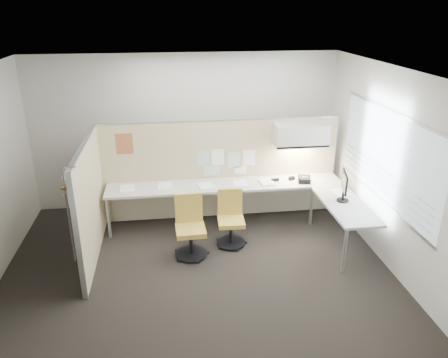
{
  "coord_description": "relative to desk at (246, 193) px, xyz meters",
  "views": [
    {
      "loc": [
        -0.34,
        -5.48,
        3.57
      ],
      "look_at": [
        0.51,
        0.8,
        1.02
      ],
      "focal_mm": 35.0,
      "sensor_mm": 36.0,
      "label": 1
    }
  ],
  "objects": [
    {
      "name": "desk",
      "position": [
        0.0,
        0.0,
        0.0
      ],
      "size": [
        4.0,
        2.07,
        0.73
      ],
      "color": "beige",
      "rests_on": "floor"
    },
    {
      "name": "pinned_papers",
      "position": [
        -0.3,
        0.44,
        0.43
      ],
      "size": [
        1.01,
        0.0,
        0.47
      ],
      "color": "#8CBF8C",
      "rests_on": "partition_back"
    },
    {
      "name": "wall_back",
      "position": [
        -0.93,
        1.12,
        0.8
      ],
      "size": [
        5.5,
        0.02,
        2.8
      ],
      "primitive_type": "cube",
      "color": "beige",
      "rests_on": "ground"
    },
    {
      "name": "monitor",
      "position": [
        1.37,
        -0.77,
        0.4
      ],
      "size": [
        0.18,
        0.43,
        0.46
      ],
      "rotation": [
        0.0,
        0.0,
        1.32
      ],
      "color": "black",
      "rests_on": "desk"
    },
    {
      "name": "ceiling",
      "position": [
        -0.93,
        -1.13,
        2.2
      ],
      "size": [
        5.5,
        4.5,
        0.01
      ],
      "primitive_type": "cube",
      "color": "white",
      "rests_on": "wall_back"
    },
    {
      "name": "coat_hook",
      "position": [
        -2.51,
        -1.59,
        0.83
      ],
      "size": [
        0.18,
        0.41,
        1.25
      ],
      "color": "silver",
      "rests_on": "partition_left"
    },
    {
      "name": "overhead_bin",
      "position": [
        0.97,
        0.26,
        0.91
      ],
      "size": [
        0.9,
        0.36,
        0.38
      ],
      "primitive_type": "cube",
      "color": "beige",
      "rests_on": "partition_back"
    },
    {
      "name": "phone",
      "position": [
        1.01,
        0.06,
        0.18
      ],
      "size": [
        0.24,
        0.23,
        0.12
      ],
      "rotation": [
        0.0,
        0.0,
        -0.22
      ],
      "color": "black",
      "rests_on": "desk"
    },
    {
      "name": "chair_left",
      "position": [
        -1.0,
        -0.79,
        -0.17
      ],
      "size": [
        0.49,
        0.49,
        0.93
      ],
      "rotation": [
        0.0,
        0.0,
        0.04
      ],
      "color": "black",
      "rests_on": "floor"
    },
    {
      "name": "poster",
      "position": [
        -1.98,
        0.44,
        0.82
      ],
      "size": [
        0.28,
        0.0,
        0.35
      ],
      "primitive_type": "cube",
      "color": "orange",
      "rests_on": "partition_back"
    },
    {
      "name": "wall_right",
      "position": [
        1.82,
        -1.13,
        0.8
      ],
      "size": [
        0.02,
        4.5,
        2.8
      ],
      "primitive_type": "cube",
      "color": "beige",
      "rests_on": "ground"
    },
    {
      "name": "wall_front",
      "position": [
        -0.93,
        -3.38,
        0.8
      ],
      "size": [
        5.5,
        0.02,
        2.8
      ],
      "primitive_type": "cube",
      "color": "beige",
      "rests_on": "ground"
    },
    {
      "name": "floor",
      "position": [
        -0.93,
        -1.13,
        -0.61
      ],
      "size": [
        5.5,
        4.5,
        0.01
      ],
      "primitive_type": "cube",
      "color": "black",
      "rests_on": "ground"
    },
    {
      "name": "stapler",
      "position": [
        0.53,
        0.16,
        0.15
      ],
      "size": [
        0.15,
        0.07,
        0.05
      ],
      "primitive_type": "cube",
      "rotation": [
        0.0,
        0.0,
        0.22
      ],
      "color": "black",
      "rests_on": "desk"
    },
    {
      "name": "window_pane",
      "position": [
        1.79,
        -1.13,
        0.95
      ],
      "size": [
        0.01,
        2.8,
        1.3
      ],
      "primitive_type": "cube",
      "color": "#A2B1BC",
      "rests_on": "wall_right"
    },
    {
      "name": "partition_back",
      "position": [
        -0.38,
        0.47,
        0.27
      ],
      "size": [
        4.1,
        0.06,
        1.75
      ],
      "primitive_type": "cube",
      "color": "#CDB88E",
      "rests_on": "floor"
    },
    {
      "name": "paper_stack_1",
      "position": [
        -1.35,
        0.2,
        0.14
      ],
      "size": [
        0.24,
        0.31,
        0.02
      ],
      "primitive_type": "cube",
      "rotation": [
        0.0,
        0.0,
        0.02
      ],
      "color": "white",
      "rests_on": "desk"
    },
    {
      "name": "task_light_strip",
      "position": [
        0.97,
        0.26,
        0.7
      ],
      "size": [
        0.6,
        0.06,
        0.02
      ],
      "primitive_type": "cube",
      "color": "#FFEABF",
      "rests_on": "overhead_bin"
    },
    {
      "name": "paper_stack_5",
      "position": [
        1.44,
        -0.48,
        0.14
      ],
      "size": [
        0.26,
        0.32,
        0.02
      ],
      "primitive_type": "cube",
      "rotation": [
        0.0,
        0.0,
        0.11
      ],
      "color": "white",
      "rests_on": "desk"
    },
    {
      "name": "paper_stack_2",
      "position": [
        -0.69,
        0.04,
        0.15
      ],
      "size": [
        0.28,
        0.34,
        0.04
      ],
      "primitive_type": "cube",
      "rotation": [
        0.0,
        0.0,
        0.2
      ],
      "color": "white",
      "rests_on": "desk"
    },
    {
      "name": "paper_stack_3",
      "position": [
        -0.09,
        0.13,
        0.14
      ],
      "size": [
        0.25,
        0.31,
        0.01
      ],
      "primitive_type": "cube",
      "rotation": [
        0.0,
        0.0,
        -0.07
      ],
      "color": "white",
      "rests_on": "desk"
    },
    {
      "name": "paper_stack_0",
      "position": [
        -1.97,
        0.14,
        0.14
      ],
      "size": [
        0.25,
        0.31,
        0.02
      ],
      "primitive_type": "cube",
      "rotation": [
        0.0,
        0.0,
        0.06
      ],
      "color": "white",
      "rests_on": "desk"
    },
    {
      "name": "paper_stack_4",
      "position": [
        0.37,
        0.11,
        0.14
      ],
      "size": [
        0.26,
        0.32,
        0.03
      ],
      "primitive_type": "cube",
      "rotation": [
        0.0,
        0.0,
        0.11
      ],
      "color": "white",
      "rests_on": "desk"
    },
    {
      "name": "partition_left",
      "position": [
        -2.43,
        -0.63,
        0.27
      ],
      "size": [
        0.06,
        2.2,
        1.75
      ],
      "primitive_type": "cube",
      "color": "#CDB88E",
      "rests_on": "floor"
    },
    {
      "name": "chair_right",
      "position": [
        -0.35,
        -0.54,
        -0.2
      ],
      "size": [
        0.46,
        0.46,
        0.87
      ],
      "rotation": [
        0.0,
        0.0,
        -0.05
      ],
      "color": "black",
      "rests_on": "floor"
    },
    {
      "name": "tape_dispenser",
      "position": [
        0.83,
        0.19,
        0.16
      ],
      "size": [
        0.12,
        0.1,
        0.06
      ],
      "primitive_type": "cube",
      "rotation": [
        0.0,
        0.0,
        0.43
      ],
      "color": "black",
      "rests_on": "desk"
    }
  ]
}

